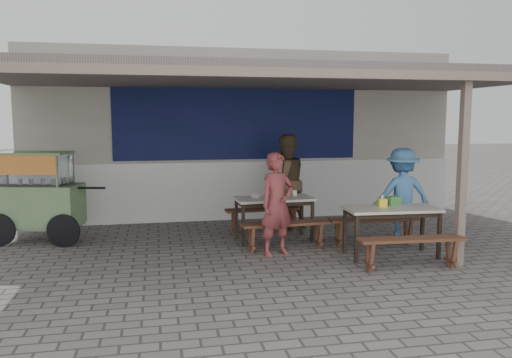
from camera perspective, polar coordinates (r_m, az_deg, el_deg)
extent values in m
plane|color=#655F5C|center=(7.66, 3.12, -8.87)|extent=(60.00, 60.00, 0.00)
cube|color=#B0AD9E|center=(10.90, -1.52, 5.16)|extent=(9.00, 1.20, 3.50)
cube|color=silver|center=(10.39, -0.92, -1.30)|extent=(9.00, 0.10, 1.20)
cube|color=#10124E|center=(10.26, -2.05, 6.72)|extent=(5.00, 0.03, 1.60)
cube|color=#625854|center=(8.37, 1.52, 11.48)|extent=(9.00, 4.20, 0.12)
cube|color=#7F6B60|center=(6.39, 5.66, 11.97)|extent=(9.00, 0.12, 0.12)
cube|color=#7F6B60|center=(7.55, 22.52, 0.81)|extent=(0.11, 0.11, 2.70)
cube|color=beige|center=(8.50, 2.07, -2.26)|extent=(1.35, 0.73, 0.04)
cube|color=black|center=(8.51, 2.06, -2.65)|extent=(1.25, 0.62, 0.06)
cube|color=black|center=(8.16, -1.46, -5.31)|extent=(0.05, 0.05, 0.71)
cube|color=black|center=(8.51, 6.45, -4.85)|extent=(0.05, 0.05, 0.71)
cube|color=black|center=(8.67, -2.26, -4.59)|extent=(0.05, 0.05, 0.71)
cube|color=black|center=(9.00, 5.24, -4.19)|extent=(0.05, 0.05, 0.71)
cube|color=brown|center=(7.94, 3.41, -5.12)|extent=(1.43, 0.36, 0.04)
cube|color=brown|center=(7.84, -0.52, -6.95)|extent=(0.07, 0.28, 0.41)
cube|color=brown|center=(8.18, 7.15, -6.42)|extent=(0.07, 0.28, 0.41)
cube|color=brown|center=(9.17, 0.89, -3.48)|extent=(1.43, 0.36, 0.04)
cube|color=brown|center=(9.08, -2.53, -5.03)|extent=(0.07, 0.28, 0.41)
cube|color=brown|center=(9.37, 4.20, -4.67)|extent=(0.07, 0.28, 0.41)
cube|color=beige|center=(7.80, 15.25, -3.32)|extent=(1.43, 0.72, 0.04)
cube|color=black|center=(7.81, 15.24, -3.75)|extent=(1.32, 0.61, 0.06)
cube|color=black|center=(7.41, 11.41, -6.72)|extent=(0.05, 0.05, 0.71)
cube|color=black|center=(7.92, 20.20, -6.12)|extent=(0.05, 0.05, 0.71)
cube|color=black|center=(7.89, 10.12, -5.85)|extent=(0.05, 0.05, 0.71)
cube|color=black|center=(8.38, 18.48, -5.35)|extent=(0.05, 0.05, 0.71)
cube|color=brown|center=(7.25, 17.34, -6.59)|extent=(1.51, 0.36, 0.04)
cube|color=brown|center=(7.07, 12.85, -8.66)|extent=(0.06, 0.28, 0.41)
cube|color=brown|center=(7.58, 21.41, -7.92)|extent=(0.06, 0.28, 0.41)
cube|color=brown|center=(8.48, 13.34, -4.52)|extent=(1.51, 0.36, 0.04)
cube|color=brown|center=(8.33, 9.44, -6.21)|extent=(0.06, 0.28, 0.41)
cube|color=brown|center=(8.76, 16.96, -5.77)|extent=(0.06, 0.28, 0.41)
cube|color=#6C8B5C|center=(9.21, -23.40, -2.71)|extent=(1.44, 0.97, 0.68)
cube|color=#6C8B5C|center=(9.27, -23.29, -4.91)|extent=(1.38, 0.92, 0.05)
cylinder|color=black|center=(8.72, -21.15, -5.54)|extent=(0.54, 0.18, 0.55)
cube|color=silver|center=(9.16, -23.86, 1.06)|extent=(1.18, 0.82, 0.54)
cube|color=#6C8B5C|center=(9.13, -23.94, 2.73)|extent=(1.23, 0.87, 0.04)
cube|color=red|center=(8.87, -24.77, 1.45)|extent=(0.95, 0.25, 0.31)
cylinder|color=black|center=(8.86, -18.94, -0.97)|extent=(0.67, 0.20, 0.04)
imported|color=brown|center=(7.60, 2.43, -2.89)|extent=(0.67, 0.56, 1.58)
imported|color=brown|center=(9.44, 3.34, -0.31)|extent=(1.06, 0.95, 1.80)
imported|color=#4980BA|center=(8.85, 16.32, -1.72)|extent=(1.07, 0.66, 1.59)
cube|color=yellow|center=(7.85, 14.22, -2.63)|extent=(0.13, 0.13, 0.12)
cube|color=#3F7E38|center=(8.02, 15.42, -2.42)|extent=(0.23, 0.18, 0.14)
cylinder|color=silver|center=(8.75, 4.45, -1.57)|extent=(0.08, 0.08, 0.09)
imported|color=silver|center=(8.48, -0.09, -1.98)|extent=(0.18, 0.18, 0.04)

